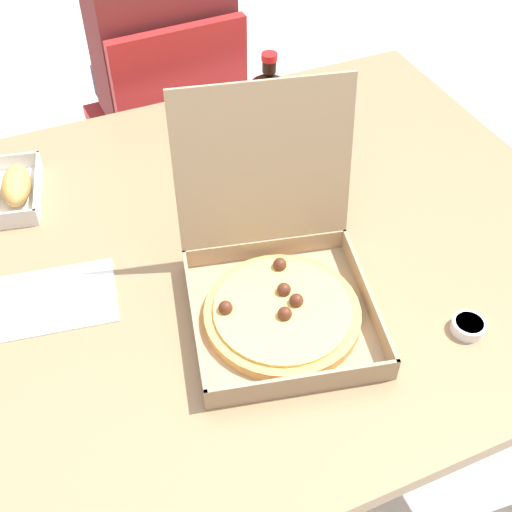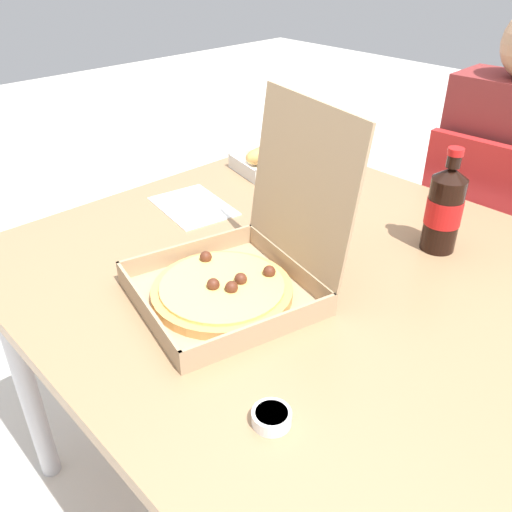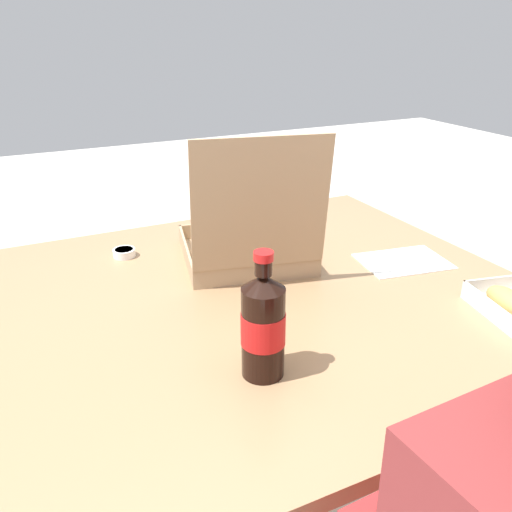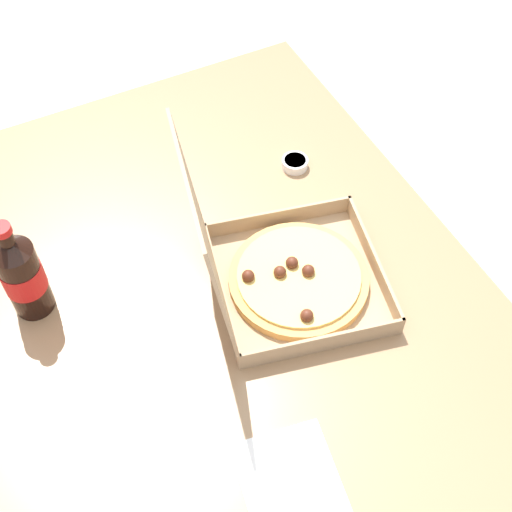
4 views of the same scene
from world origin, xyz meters
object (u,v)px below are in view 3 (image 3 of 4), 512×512
paper_menu (404,262)px  dipping_sauce_cup (124,252)px  cola_bottle (263,325)px  pizza_box_open (248,245)px

paper_menu → dipping_sauce_cup: size_ratio=3.75×
cola_bottle → paper_menu: (-0.52, -0.25, -0.09)m
paper_menu → pizza_box_open: bearing=-16.5°
paper_menu → dipping_sauce_cup: bearing=-19.6°
pizza_box_open → cola_bottle: 0.46m
paper_menu → dipping_sauce_cup: 0.70m
pizza_box_open → cola_bottle: pizza_box_open is taller
pizza_box_open → paper_menu: pizza_box_open is taller
pizza_box_open → cola_bottle: (0.17, 0.42, 0.05)m
cola_bottle → paper_menu: bearing=-153.9°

